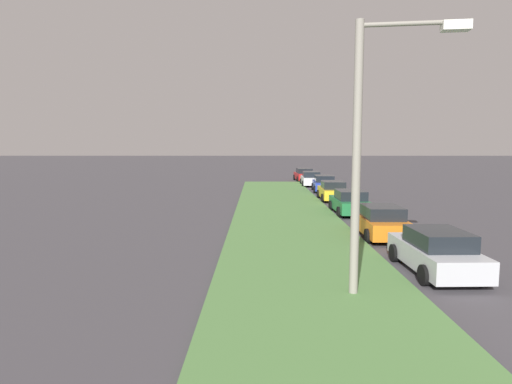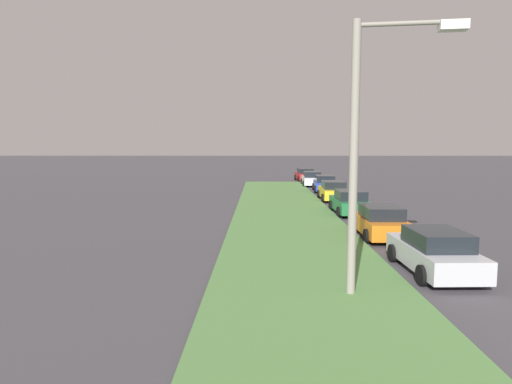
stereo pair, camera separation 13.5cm
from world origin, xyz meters
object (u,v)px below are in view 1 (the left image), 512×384
Objects in this scene: parked_car_silver at (436,252)px; parked_car_orange at (381,222)px; parked_car_yellow at (333,191)px; parked_car_blue at (324,184)px; parked_car_red at (304,175)px; streetlight at (370,139)px; parked_car_white at (311,179)px; parked_car_green at (350,202)px.

parked_car_silver is 5.60m from parked_car_orange.
parked_car_yellow is 0.98× the size of parked_car_blue.
parked_car_blue is at bearing -179.98° from parked_car_red.
parked_car_blue is at bearing -0.96° from parked_car_orange.
parked_car_orange is at bearing -18.15° from streetlight.
parked_car_blue is at bearing -6.09° from streetlight.
parked_car_yellow is at bearing -0.85° from parked_car_silver.
parked_car_silver is 24.88m from parked_car_blue.
parked_car_silver is 1.01× the size of parked_car_orange.
parked_car_silver is at bearing -177.71° from parked_car_white.
parked_car_silver is at bearing 177.76° from parked_car_red.
parked_car_yellow is at bearing 178.03° from parked_car_red.
parked_car_orange is 9.13m from streetlight.
parked_car_orange and parked_car_green have the same top height.
parked_car_orange is at bearing 1.25° from parked_car_silver.
streetlight is (-27.24, 2.91, 3.67)m from parked_car_blue.
parked_car_white is at bearing 0.05° from parked_car_green.
parked_car_yellow and parked_car_white have the same top height.
parked_car_white is (5.33, 0.52, 0.00)m from parked_car_blue.
parked_car_white is 0.58× the size of streetlight.
streetlight is (-38.38, 2.28, 3.67)m from parked_car_red.
parked_car_blue and parked_car_red have the same top height.
parked_car_silver is 0.99× the size of parked_car_red.
parked_car_white is at bearing -0.62° from parked_car_silver.
parked_car_blue is at bearing -2.04° from parked_car_green.
streetlight is at bearing 169.35° from parked_car_green.
streetlight is (-14.61, 2.59, 3.67)m from parked_car_green.
parked_car_green is 12.63m from parked_car_blue.
streetlight is at bearing 177.34° from parked_car_blue.
parked_car_orange is 0.98× the size of parked_car_red.
parked_car_green is at bearing 0.07° from parked_car_orange.
parked_car_green is 23.77m from parked_car_red.
parked_car_silver is 0.58× the size of streetlight.
parked_car_yellow is (18.78, 0.23, 0.00)m from parked_car_silver.
parked_car_orange is 6.67m from parked_car_green.
parked_car_red is (11.14, 0.63, 0.00)m from parked_car_blue.
parked_car_blue is 0.59× the size of streetlight.
parked_car_red is at bearing 0.55° from parked_car_orange.
parked_car_orange is 0.57× the size of streetlight.
parked_car_white is at bearing 177.82° from parked_car_red.
parked_car_yellow is at bearing -177.32° from parked_car_white.
parked_car_green is 15.29m from streetlight.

